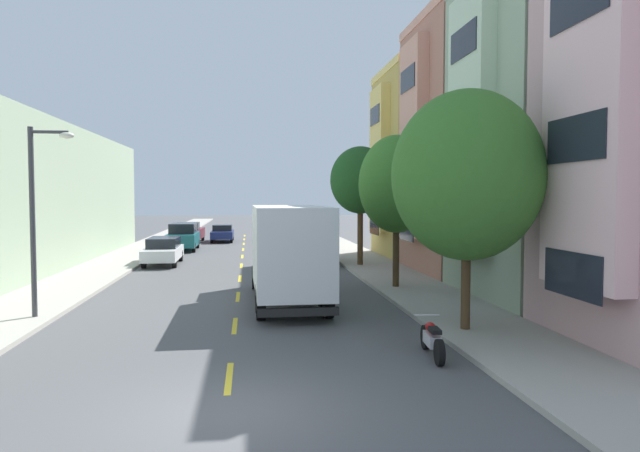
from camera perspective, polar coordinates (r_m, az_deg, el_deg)
ground_plane at (r=40.40m, az=-7.57°, el=-2.55°), size 160.00×160.00×0.00m
sidewalk_left at (r=39.13m, az=-18.07°, el=-2.74°), size 3.20×120.00×0.14m
sidewalk_right at (r=38.97m, az=2.91°, el=-2.62°), size 3.20×120.00×0.14m
lane_centerline_dashes at (r=34.93m, az=-7.66°, el=-3.39°), size 0.14×47.20×0.01m
townhouse_second_sage at (r=24.64m, az=26.75°, el=7.74°), size 11.44×7.20×12.46m
townhouse_third_terracotta at (r=31.45m, az=20.51°, el=6.92°), size 13.14×7.20×12.65m
townhouse_fourth_mustard at (r=38.38m, az=16.24°, el=5.52°), size 14.44×7.20×11.71m
street_tree_nearest at (r=16.54m, az=14.21°, el=4.82°), size 4.15×4.15×6.61m
street_tree_second at (r=23.89m, az=7.50°, el=4.07°), size 3.08×3.08×6.18m
street_tree_third at (r=31.43m, az=3.98°, el=4.47°), size 3.25×3.25×6.37m
street_lamp at (r=19.65m, az=-25.88°, el=1.83°), size 1.35×0.28×5.78m
delivery_box_truck at (r=20.73m, az=-3.17°, el=-2.23°), size 2.52×8.23×3.48m
parked_hatchback_red at (r=64.97m, az=-3.38°, el=0.19°), size 1.84×4.04×1.50m
parked_wagon_charcoal at (r=32.93m, az=-0.36°, el=-2.35°), size 1.89×4.73×1.50m
parked_pickup_burgundy at (r=49.45m, az=-12.68°, el=-0.64°), size 2.15×5.35×1.73m
parked_wagon_white at (r=33.94m, az=-15.09°, el=-2.30°), size 1.87×4.72×1.50m
parked_suv_silver at (r=39.50m, az=-1.10°, el=-1.21°), size 2.09×4.85×1.93m
parked_wagon_orange at (r=54.14m, az=-2.88°, el=-0.30°), size 1.86×4.72×1.50m
parked_suv_teal at (r=42.35m, az=-13.25°, el=-1.01°), size 1.98×4.81×1.93m
moving_navy_sedan at (r=49.94m, az=-9.53°, el=-0.66°), size 1.80×4.50×1.43m
parked_motorcycle at (r=14.35m, az=10.92°, el=-10.88°), size 0.62×2.05×0.90m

